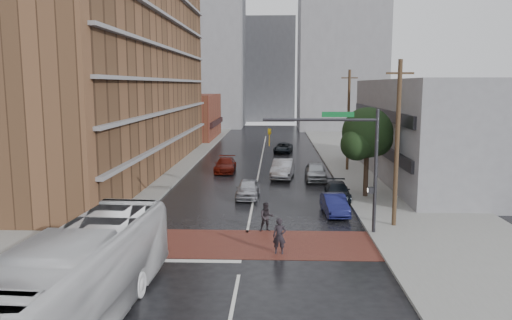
# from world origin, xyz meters

# --- Properties ---
(ground) EXTENTS (160.00, 160.00, 0.00)m
(ground) POSITION_xyz_m (0.00, 0.00, 0.00)
(ground) COLOR black
(ground) RESTS_ON ground
(crosswalk) EXTENTS (14.00, 5.00, 0.02)m
(crosswalk) POSITION_xyz_m (0.00, 0.50, 0.01)
(crosswalk) COLOR brown
(crosswalk) RESTS_ON ground
(sidewalk_west) EXTENTS (9.00, 90.00, 0.15)m
(sidewalk_west) POSITION_xyz_m (-11.50, 25.00, 0.07)
(sidewalk_west) COLOR gray
(sidewalk_west) RESTS_ON ground
(sidewalk_east) EXTENTS (9.00, 90.00, 0.15)m
(sidewalk_east) POSITION_xyz_m (11.50, 25.00, 0.07)
(sidewalk_east) COLOR gray
(sidewalk_east) RESTS_ON ground
(apartment_block) EXTENTS (10.00, 44.00, 28.00)m
(apartment_block) POSITION_xyz_m (-14.00, 24.00, 14.00)
(apartment_block) COLOR brown
(apartment_block) RESTS_ON ground
(storefront_west) EXTENTS (8.00, 16.00, 7.00)m
(storefront_west) POSITION_xyz_m (-12.00, 54.00, 3.50)
(storefront_west) COLOR brown
(storefront_west) RESTS_ON ground
(building_east) EXTENTS (11.00, 26.00, 9.00)m
(building_east) POSITION_xyz_m (16.50, 20.00, 4.50)
(building_east) COLOR gray
(building_east) RESTS_ON ground
(distant_tower_west) EXTENTS (18.00, 16.00, 32.00)m
(distant_tower_west) POSITION_xyz_m (-14.00, 78.00, 16.00)
(distant_tower_west) COLOR gray
(distant_tower_west) RESTS_ON ground
(distant_tower_east) EXTENTS (16.00, 14.00, 36.00)m
(distant_tower_east) POSITION_xyz_m (14.00, 72.00, 18.00)
(distant_tower_east) COLOR gray
(distant_tower_east) RESTS_ON ground
(distant_tower_center) EXTENTS (12.00, 10.00, 24.00)m
(distant_tower_center) POSITION_xyz_m (0.00, 95.00, 12.00)
(distant_tower_center) COLOR gray
(distant_tower_center) RESTS_ON ground
(street_tree) EXTENTS (4.20, 4.10, 6.90)m
(street_tree) POSITION_xyz_m (8.52, 12.03, 4.73)
(street_tree) COLOR #332319
(street_tree) RESTS_ON ground
(signal_mast) EXTENTS (6.50, 0.30, 7.20)m
(signal_mast) POSITION_xyz_m (5.85, 2.50, 4.73)
(signal_mast) COLOR #2D2D33
(signal_mast) RESTS_ON ground
(utility_pole_near) EXTENTS (1.60, 0.26, 10.00)m
(utility_pole_near) POSITION_xyz_m (8.80, 4.00, 5.14)
(utility_pole_near) COLOR #473321
(utility_pole_near) RESTS_ON ground
(utility_pole_far) EXTENTS (1.60, 0.26, 10.00)m
(utility_pole_far) POSITION_xyz_m (8.80, 24.00, 5.14)
(utility_pole_far) COLOR #473321
(utility_pole_far) RESTS_ON ground
(transit_bus) EXTENTS (3.61, 12.66, 3.49)m
(transit_bus) POSITION_xyz_m (-5.29, -8.89, 1.74)
(transit_bus) COLOR silver
(transit_bus) RESTS_ON ground
(pedestrian_a) EXTENTS (0.71, 0.50, 1.86)m
(pedestrian_a) POSITION_xyz_m (1.86, -1.05, 0.93)
(pedestrian_a) COLOR black
(pedestrian_a) RESTS_ON ground
(pedestrian_b) EXTENTS (0.92, 0.76, 1.72)m
(pedestrian_b) POSITION_xyz_m (1.13, 2.89, 0.86)
(pedestrian_b) COLOR black
(pedestrian_b) RESTS_ON ground
(car_travel_a) EXTENTS (1.84, 4.24, 1.42)m
(car_travel_a) POSITION_xyz_m (-0.45, 11.61, 0.71)
(car_travel_a) COLOR #AFB0B7
(car_travel_a) RESTS_ON ground
(car_travel_b) EXTENTS (2.44, 5.37, 1.71)m
(car_travel_b) POSITION_xyz_m (2.32, 20.00, 0.85)
(car_travel_b) COLOR #B0B1B8
(car_travel_b) RESTS_ON ground
(car_travel_c) EXTENTS (2.01, 4.85, 1.40)m
(car_travel_c) POSITION_xyz_m (-3.32, 22.96, 0.70)
(car_travel_c) COLOR maroon
(car_travel_c) RESTS_ON ground
(suv_travel) EXTENTS (2.69, 4.78, 1.26)m
(suv_travel) POSITION_xyz_m (2.60, 37.22, 0.63)
(suv_travel) COLOR black
(suv_travel) RESTS_ON ground
(car_parked_near) EXTENTS (1.69, 4.16, 1.34)m
(car_parked_near) POSITION_xyz_m (5.57, 6.93, 0.67)
(car_parked_near) COLOR #151749
(car_parked_near) RESTS_ON ground
(car_parked_mid) EXTENTS (1.93, 4.44, 1.27)m
(car_parked_mid) POSITION_xyz_m (6.30, 11.39, 0.64)
(car_parked_mid) COLOR black
(car_parked_mid) RESTS_ON ground
(car_parked_far) EXTENTS (2.00, 4.77, 1.61)m
(car_parked_far) POSITION_xyz_m (5.25, 18.89, 0.81)
(car_parked_far) COLOR #A6AAAD
(car_parked_far) RESTS_ON ground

